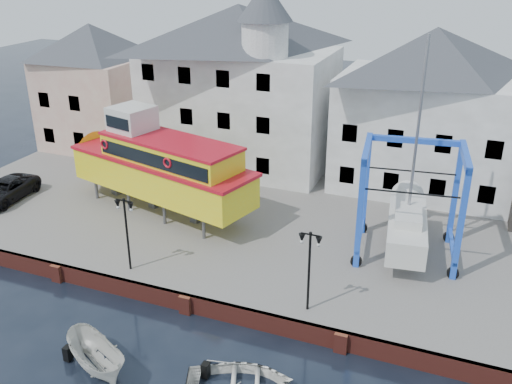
% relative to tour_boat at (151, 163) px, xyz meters
% --- Properties ---
extents(ground, '(140.00, 140.00, 0.00)m').
position_rel_tour_boat_xyz_m(ground, '(6.93, -8.50, -4.14)').
color(ground, black).
rests_on(ground, ground).
extents(hardstanding, '(44.00, 22.00, 1.00)m').
position_rel_tour_boat_xyz_m(hardstanding, '(6.93, 2.50, -3.64)').
color(hardstanding, slate).
rests_on(hardstanding, ground).
extents(quay_wall, '(44.00, 0.47, 1.00)m').
position_rel_tour_boat_xyz_m(quay_wall, '(6.93, -8.39, -3.64)').
color(quay_wall, maroon).
rests_on(quay_wall, ground).
extents(building_pink, '(8.00, 7.00, 10.30)m').
position_rel_tour_boat_xyz_m(building_pink, '(-11.07, 9.50, 2.01)').
color(building_pink, tan).
rests_on(building_pink, hardstanding).
extents(building_white_main, '(14.00, 8.30, 14.00)m').
position_rel_tour_boat_xyz_m(building_white_main, '(2.06, 9.89, 3.20)').
color(building_white_main, beige).
rests_on(building_white_main, hardstanding).
extents(building_white_right, '(12.00, 8.00, 11.20)m').
position_rel_tour_boat_xyz_m(building_white_right, '(15.93, 10.50, 2.46)').
color(building_white_right, beige).
rests_on(building_white_right, hardstanding).
extents(lamp_post_left, '(1.12, 0.32, 4.20)m').
position_rel_tour_boat_xyz_m(lamp_post_left, '(2.93, -7.30, 0.03)').
color(lamp_post_left, black).
rests_on(lamp_post_left, hardstanding).
extents(lamp_post_right, '(1.12, 0.32, 4.20)m').
position_rel_tour_boat_xyz_m(lamp_post_right, '(12.93, -7.30, 0.03)').
color(lamp_post_right, black).
rests_on(lamp_post_right, hardstanding).
extents(tour_boat, '(15.71, 7.39, 6.66)m').
position_rel_tour_boat_xyz_m(tour_boat, '(0.00, 0.00, 0.00)').
color(tour_boat, '#59595E').
rests_on(tour_boat, hardstanding).
extents(travel_lift, '(6.19, 8.22, 12.11)m').
position_rel_tour_boat_xyz_m(travel_lift, '(16.32, 0.63, -1.11)').
color(travel_lift, blue).
rests_on(travel_lift, hardstanding).
extents(van, '(2.78, 5.37, 1.45)m').
position_rel_tour_boat_xyz_m(van, '(-10.05, -2.77, -2.42)').
color(van, black).
rests_on(van, hardstanding).
extents(motorboat_a, '(4.44, 3.35, 1.62)m').
position_rel_tour_boat_xyz_m(motorboat_a, '(5.37, -13.68, -4.14)').
color(motorboat_a, silver).
rests_on(motorboat_a, ground).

